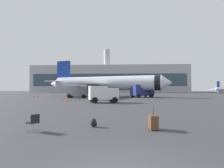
{
  "coord_description": "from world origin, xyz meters",
  "views": [
    {
      "loc": [
        -0.01,
        -4.7,
        2.11
      ],
      "look_at": [
        -1.89,
        27.99,
        3.0
      ],
      "focal_mm": 30.28,
      "sensor_mm": 36.0,
      "label": 1
    }
  ],
  "objects_px": {
    "fuel_truck": "(142,90)",
    "service_truck": "(77,91)",
    "rolling_suitcase": "(153,122)",
    "traveller_backpack": "(94,123)",
    "airplane_at_gate": "(105,83)",
    "safety_cone_mid": "(38,96)",
    "safety_cone_far": "(66,100)",
    "safety_cone_near": "(34,96)",
    "cargo_van": "(103,93)",
    "gate_chair": "(34,121)"
  },
  "relations": [
    {
      "from": "airplane_at_gate",
      "to": "rolling_suitcase",
      "type": "xyz_separation_m",
      "value": [
        6.52,
        -41.46,
        -3.27
      ]
    },
    {
      "from": "cargo_van",
      "to": "traveller_backpack",
      "type": "xyz_separation_m",
      "value": [
        1.45,
        -18.7,
        -1.22
      ]
    },
    {
      "from": "airplane_at_gate",
      "to": "fuel_truck",
      "type": "distance_m",
      "value": 10.42
    },
    {
      "from": "traveller_backpack",
      "to": "gate_chair",
      "type": "height_order",
      "value": "gate_chair"
    },
    {
      "from": "safety_cone_near",
      "to": "safety_cone_far",
      "type": "bearing_deg",
      "value": -50.85
    },
    {
      "from": "airplane_at_gate",
      "to": "safety_cone_near",
      "type": "relative_size",
      "value": 48.94
    },
    {
      "from": "traveller_backpack",
      "to": "gate_chair",
      "type": "xyz_separation_m",
      "value": [
        -2.82,
        -1.29,
        0.27
      ]
    },
    {
      "from": "safety_cone_near",
      "to": "safety_cone_mid",
      "type": "xyz_separation_m",
      "value": [
        0.21,
        1.58,
        -0.01
      ]
    },
    {
      "from": "rolling_suitcase",
      "to": "traveller_backpack",
      "type": "bearing_deg",
      "value": 170.91
    },
    {
      "from": "safety_cone_far",
      "to": "traveller_backpack",
      "type": "height_order",
      "value": "safety_cone_far"
    },
    {
      "from": "fuel_truck",
      "to": "service_truck",
      "type": "bearing_deg",
      "value": -166.39
    },
    {
      "from": "service_truck",
      "to": "fuel_truck",
      "type": "bearing_deg",
      "value": 13.61
    },
    {
      "from": "airplane_at_gate",
      "to": "rolling_suitcase",
      "type": "height_order",
      "value": "airplane_at_gate"
    },
    {
      "from": "fuel_truck",
      "to": "safety_cone_far",
      "type": "bearing_deg",
      "value": -127.9
    },
    {
      "from": "service_truck",
      "to": "fuel_truck",
      "type": "relative_size",
      "value": 0.77
    },
    {
      "from": "cargo_van",
      "to": "gate_chair",
      "type": "xyz_separation_m",
      "value": [
        -1.37,
        -19.99,
        -0.95
      ]
    },
    {
      "from": "safety_cone_mid",
      "to": "gate_chair",
      "type": "bearing_deg",
      "value": -65.39
    },
    {
      "from": "cargo_van",
      "to": "gate_chair",
      "type": "relative_size",
      "value": 5.59
    },
    {
      "from": "rolling_suitcase",
      "to": "gate_chair",
      "type": "relative_size",
      "value": 1.28
    },
    {
      "from": "safety_cone_near",
      "to": "gate_chair",
      "type": "distance_m",
      "value": 41.71
    },
    {
      "from": "service_truck",
      "to": "cargo_van",
      "type": "xyz_separation_m",
      "value": [
        7.94,
        -15.66,
        -0.16
      ]
    },
    {
      "from": "safety_cone_mid",
      "to": "rolling_suitcase",
      "type": "xyz_separation_m",
      "value": [
        23.95,
        -38.36,
        0.05
      ]
    },
    {
      "from": "airplane_at_gate",
      "to": "safety_cone_far",
      "type": "relative_size",
      "value": 54.8
    },
    {
      "from": "safety_cone_mid",
      "to": "traveller_backpack",
      "type": "distance_m",
      "value": 43.17
    },
    {
      "from": "rolling_suitcase",
      "to": "traveller_backpack",
      "type": "relative_size",
      "value": 2.29
    },
    {
      "from": "fuel_truck",
      "to": "rolling_suitcase",
      "type": "xyz_separation_m",
      "value": [
        -3.36,
        -38.73,
        -1.38
      ]
    },
    {
      "from": "cargo_van",
      "to": "rolling_suitcase",
      "type": "xyz_separation_m",
      "value": [
        4.65,
        -19.21,
        -1.06
      ]
    },
    {
      "from": "fuel_truck",
      "to": "gate_chair",
      "type": "height_order",
      "value": "fuel_truck"
    },
    {
      "from": "cargo_van",
      "to": "safety_cone_near",
      "type": "bearing_deg",
      "value": 138.0
    },
    {
      "from": "fuel_truck",
      "to": "traveller_backpack",
      "type": "height_order",
      "value": "fuel_truck"
    },
    {
      "from": "safety_cone_far",
      "to": "rolling_suitcase",
      "type": "bearing_deg",
      "value": -62.01
    },
    {
      "from": "airplane_at_gate",
      "to": "cargo_van",
      "type": "relative_size",
      "value": 7.31
    },
    {
      "from": "safety_cone_near",
      "to": "rolling_suitcase",
      "type": "distance_m",
      "value": 44.01
    },
    {
      "from": "cargo_van",
      "to": "safety_cone_mid",
      "type": "height_order",
      "value": "cargo_van"
    },
    {
      "from": "rolling_suitcase",
      "to": "service_truck",
      "type": "bearing_deg",
      "value": 109.86
    },
    {
      "from": "gate_chair",
      "to": "safety_cone_far",
      "type": "bearing_deg",
      "value": 102.87
    },
    {
      "from": "safety_cone_near",
      "to": "traveller_backpack",
      "type": "height_order",
      "value": "safety_cone_near"
    },
    {
      "from": "safety_cone_near",
      "to": "traveller_backpack",
      "type": "distance_m",
      "value": 41.89
    },
    {
      "from": "rolling_suitcase",
      "to": "safety_cone_near",
      "type": "bearing_deg",
      "value": 123.3
    },
    {
      "from": "airplane_at_gate",
      "to": "traveller_backpack",
      "type": "relative_size",
      "value": 73.15
    },
    {
      "from": "service_truck",
      "to": "safety_cone_mid",
      "type": "xyz_separation_m",
      "value": [
        -11.36,
        3.49,
        -1.27
      ]
    },
    {
      "from": "safety_cone_far",
      "to": "gate_chair",
      "type": "bearing_deg",
      "value": -77.13
    },
    {
      "from": "fuel_truck",
      "to": "rolling_suitcase",
      "type": "bearing_deg",
      "value": -94.96
    },
    {
      "from": "safety_cone_far",
      "to": "service_truck",
      "type": "bearing_deg",
      "value": 96.81
    },
    {
      "from": "fuel_truck",
      "to": "gate_chair",
      "type": "xyz_separation_m",
      "value": [
        -9.38,
        -39.51,
        -1.27
      ]
    },
    {
      "from": "safety_cone_mid",
      "to": "safety_cone_far",
      "type": "relative_size",
      "value": 1.08
    },
    {
      "from": "airplane_at_gate",
      "to": "safety_cone_far",
      "type": "distance_m",
      "value": 21.71
    },
    {
      "from": "service_truck",
      "to": "cargo_van",
      "type": "bearing_deg",
      "value": -63.1
    },
    {
      "from": "traveller_backpack",
      "to": "rolling_suitcase",
      "type": "bearing_deg",
      "value": -9.09
    },
    {
      "from": "safety_cone_far",
      "to": "cargo_van",
      "type": "bearing_deg",
      "value": -11.32
    }
  ]
}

